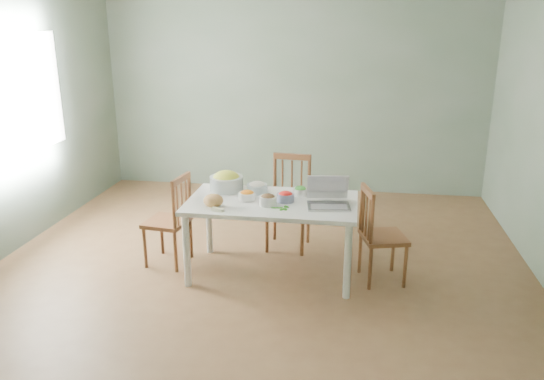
% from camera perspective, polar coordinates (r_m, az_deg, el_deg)
% --- Properties ---
extents(floor, '(5.00, 5.00, 0.00)m').
position_cam_1_polar(floor, '(5.09, -1.26, -8.10)').
color(floor, brown).
rests_on(floor, ground).
extents(wall_back, '(5.00, 0.00, 2.70)m').
position_cam_1_polar(wall_back, '(7.11, 2.30, 10.66)').
color(wall_back, '#51664E').
rests_on(wall_back, ground).
extents(wall_front, '(5.00, 0.00, 2.70)m').
position_cam_1_polar(wall_front, '(2.34, -12.42, -4.39)').
color(wall_front, '#51664E').
rests_on(wall_front, ground).
extents(window_left, '(0.04, 1.60, 1.20)m').
position_cam_1_polar(window_left, '(5.88, -25.62, 8.99)').
color(window_left, white).
rests_on(window_left, ground).
extents(dining_table, '(1.49, 0.84, 0.70)m').
position_cam_1_polar(dining_table, '(4.83, 0.00, -5.08)').
color(dining_table, white).
rests_on(dining_table, floor).
extents(chair_far, '(0.44, 0.43, 0.94)m').
position_cam_1_polar(chair_far, '(5.33, 1.73, -1.46)').
color(chair_far, '#53341E').
rests_on(chair_far, floor).
extents(chair_left, '(0.41, 0.43, 0.87)m').
position_cam_1_polar(chair_left, '(5.10, -11.13, -3.12)').
color(chair_left, '#53341E').
rests_on(chair_left, floor).
extents(chair_right, '(0.45, 0.46, 0.86)m').
position_cam_1_polar(chair_right, '(4.77, 11.80, -4.70)').
color(chair_right, '#53341E').
rests_on(chair_right, floor).
extents(bread_boule, '(0.18, 0.18, 0.11)m').
position_cam_1_polar(bread_boule, '(4.56, -6.27, -1.12)').
color(bread_boule, tan).
rests_on(bread_boule, dining_table).
extents(butter_stick, '(0.11, 0.07, 0.03)m').
position_cam_1_polar(butter_stick, '(4.46, -5.79, -2.09)').
color(butter_stick, '#FAF5C8').
rests_on(butter_stick, dining_table).
extents(bowl_squash, '(0.40, 0.40, 0.18)m').
position_cam_1_polar(bowl_squash, '(4.99, -4.88, 0.96)').
color(bowl_squash, gold).
rests_on(bowl_squash, dining_table).
extents(bowl_carrot, '(0.17, 0.17, 0.08)m').
position_cam_1_polar(bowl_carrot, '(4.72, -2.67, -0.55)').
color(bowl_carrot, orange).
rests_on(bowl_carrot, dining_table).
extents(bowl_onion, '(0.23, 0.23, 0.10)m').
position_cam_1_polar(bowl_onion, '(4.91, -1.60, 0.30)').
color(bowl_onion, '#F2E6CC').
rests_on(bowl_onion, dining_table).
extents(bowl_mushroom, '(0.19, 0.19, 0.10)m').
position_cam_1_polar(bowl_mushroom, '(4.57, -0.44, -1.05)').
color(bowl_mushroom, '#3D2619').
rests_on(bowl_mushroom, dining_table).
extents(bowl_redpep, '(0.18, 0.18, 0.09)m').
position_cam_1_polar(bowl_redpep, '(4.67, 1.46, -0.70)').
color(bowl_redpep, '#CA0C00').
rests_on(bowl_redpep, dining_table).
extents(bowl_broccoli, '(0.17, 0.17, 0.08)m').
position_cam_1_polar(bowl_broccoli, '(4.84, 3.03, -0.09)').
color(bowl_broccoli, '#175115').
rests_on(bowl_broccoli, dining_table).
extents(flatbread, '(0.23, 0.23, 0.02)m').
position_cam_1_polar(flatbread, '(4.95, 4.13, -0.11)').
color(flatbread, tan).
rests_on(flatbread, dining_table).
extents(basil_bunch, '(0.18, 0.18, 0.02)m').
position_cam_1_polar(basil_bunch, '(4.51, 0.84, -1.85)').
color(basil_bunch, '#1A7E12').
rests_on(basil_bunch, dining_table).
extents(laptop, '(0.40, 0.37, 0.24)m').
position_cam_1_polar(laptop, '(4.53, 6.10, -0.39)').
color(laptop, '#BCBCC1').
rests_on(laptop, dining_table).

